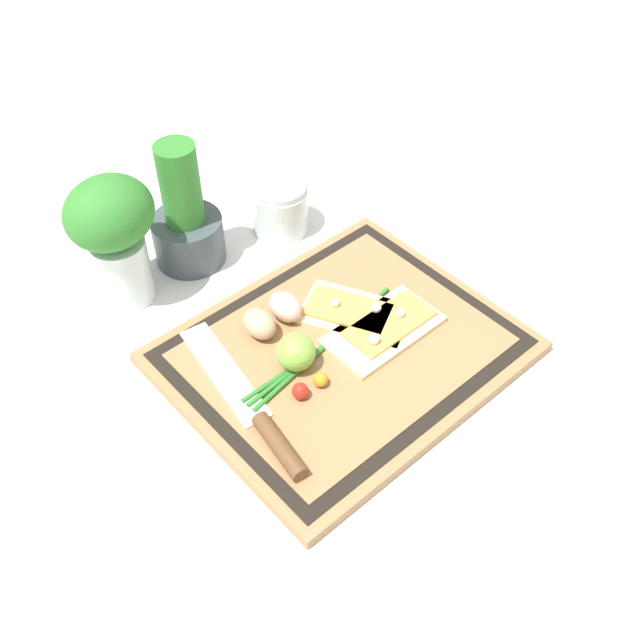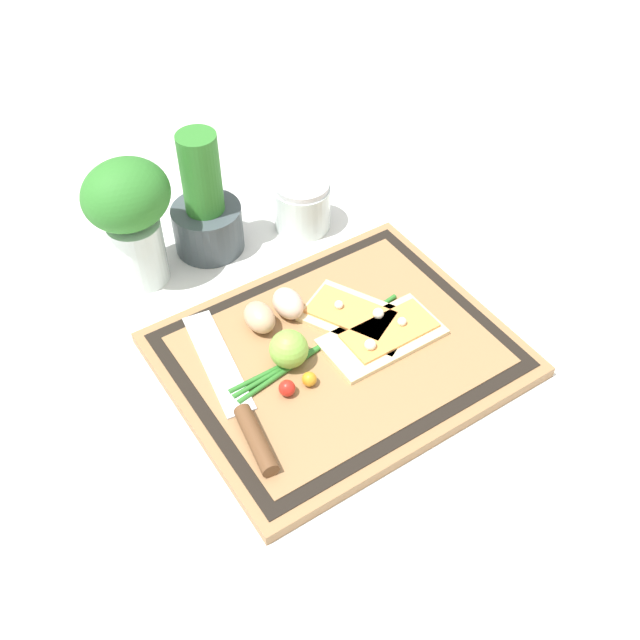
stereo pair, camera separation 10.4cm
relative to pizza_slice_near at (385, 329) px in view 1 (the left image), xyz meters
name	(u,v)px [view 1 (the left image)]	position (x,y,z in m)	size (l,w,h in m)	color
ground_plane	(342,357)	(-0.06, 0.02, -0.03)	(6.00, 6.00, 0.00)	silver
cutting_board	(342,352)	(-0.06, 0.02, -0.02)	(0.45, 0.37, 0.02)	#997047
pizza_slice_near	(385,329)	(0.00, 0.00, 0.00)	(0.17, 0.09, 0.02)	beige
pizza_slice_far	(354,313)	(-0.01, 0.05, 0.00)	(0.15, 0.18, 0.02)	beige
knife	(260,421)	(-0.23, -0.01, 0.00)	(0.08, 0.29, 0.02)	silver
egg_brown	(259,324)	(-0.13, 0.11, 0.01)	(0.04, 0.05, 0.04)	tan
egg_pink	(285,307)	(-0.09, 0.11, 0.01)	(0.04, 0.05, 0.04)	beige
lime	(296,352)	(-0.13, 0.03, 0.02)	(0.05, 0.05, 0.05)	#7FB742
cherry_tomato_red	(300,391)	(-0.16, -0.01, 0.01)	(0.02, 0.02, 0.02)	red
cherry_tomato_yellow	(320,380)	(-0.13, -0.01, 0.00)	(0.02, 0.02, 0.02)	orange
scallion_bunch	(326,345)	(-0.08, 0.03, 0.00)	(0.29, 0.05, 0.01)	#2D7528
herb_pot	(186,222)	(-0.10, 0.33, 0.05)	(0.11, 0.11, 0.21)	#3D474C
sauce_jar	(280,210)	(0.05, 0.29, 0.01)	(0.09, 0.09, 0.09)	silver
herb_glass	(114,231)	(-0.22, 0.32, 0.10)	(0.13, 0.11, 0.21)	silver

